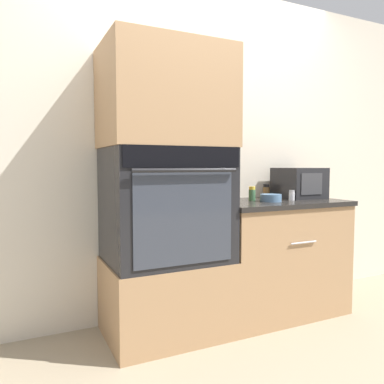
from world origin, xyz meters
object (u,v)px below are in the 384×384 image
object	(u,v)px
condiment_jar_far	(252,194)
bowl	(271,198)
microwave	(299,183)
condiment_jar_mid	(266,191)
wall_oven	(166,204)
knife_block	(228,187)
condiment_jar_near	(292,195)

from	to	relation	value
condiment_jar_far	bowl	bearing A→B (deg)	-53.63
microwave	bowl	world-z (taller)	microwave
bowl	condiment_jar_mid	world-z (taller)	condiment_jar_mid
condiment_jar_mid	wall_oven	bearing A→B (deg)	-167.06
knife_block	condiment_jar_mid	xyz separation A→B (m)	(0.44, 0.11, -0.05)
microwave	bowl	bearing A→B (deg)	-159.45
condiment_jar_mid	microwave	bearing A→B (deg)	-30.53
condiment_jar_far	wall_oven	bearing A→B (deg)	-175.40
microwave	condiment_jar_far	size ratio (longest dim) A/B	3.14
bowl	condiment_jar_near	world-z (taller)	condiment_jar_near
condiment_jar_near	wall_oven	bearing A→B (deg)	177.10
condiment_jar_near	knife_block	bearing A→B (deg)	161.31
knife_block	condiment_jar_far	distance (m)	0.20
bowl	microwave	bearing A→B (deg)	20.55
microwave	condiment_jar_mid	world-z (taller)	microwave
condiment_jar_near	condiment_jar_mid	size ratio (longest dim) A/B	0.69
wall_oven	condiment_jar_far	xyz separation A→B (m)	(0.72, 0.06, 0.04)
wall_oven	condiment_jar_mid	distance (m)	1.00
condiment_jar_far	microwave	bearing A→B (deg)	3.83
wall_oven	knife_block	world-z (taller)	wall_oven
wall_oven	microwave	xyz separation A→B (m)	(1.20, 0.09, 0.11)
condiment_jar_near	bowl	bearing A→B (deg)	-177.92
wall_oven	condiment_jar_near	distance (m)	1.01
bowl	condiment_jar_near	bearing A→B (deg)	2.08
bowl	condiment_jar_mid	bearing A→B (deg)	59.00
microwave	condiment_jar_near	size ratio (longest dim) A/B	4.30
microwave	knife_block	world-z (taller)	knife_block
wall_oven	bowl	size ratio (longest dim) A/B	4.90
wall_oven	condiment_jar_near	bearing A→B (deg)	-2.90
wall_oven	condiment_jar_near	size ratio (longest dim) A/B	9.84
condiment_jar_mid	condiment_jar_far	bearing A→B (deg)	-146.97
bowl	condiment_jar_mid	distance (m)	0.33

